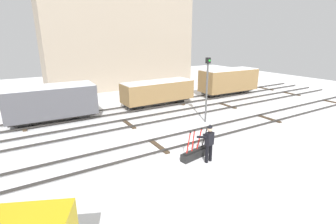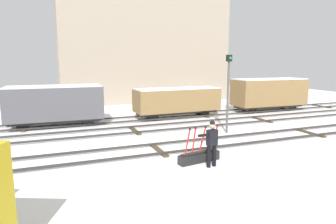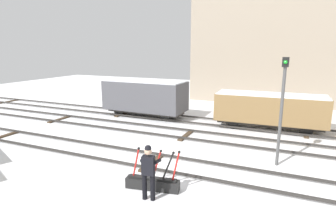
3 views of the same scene
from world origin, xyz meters
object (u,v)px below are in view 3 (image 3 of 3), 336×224
Objects in this scene: signal_post at (282,102)px; switch_lever_frame at (153,182)px; freight_car_back_track at (145,96)px; freight_car_far_end at (270,109)px; rail_worker at (149,169)px.

switch_lever_frame is at bearing -134.07° from signal_post.
freight_car_back_track reaches higher than switch_lever_frame.
signal_post is at bearing -29.34° from freight_car_back_track.
freight_car_back_track is (-8.75, 5.22, -1.16)m from signal_post.
switch_lever_frame is 0.33× the size of freight_car_back_track.
freight_car_back_track is at bearing 178.50° from freight_car_far_end.
freight_car_far_end is at bearing 62.59° from switch_lever_frame.
freight_car_far_end is (7.99, 0.00, -0.20)m from freight_car_back_track.
rail_worker is 9.99m from freight_car_far_end.
rail_worker is 0.29× the size of freight_car_far_end.
rail_worker is 0.32× the size of freight_car_back_track.
switch_lever_frame is 0.43× the size of signal_post.
freight_car_back_track reaches higher than rail_worker.
freight_car_far_end is (2.90, 8.99, 0.97)m from switch_lever_frame.
signal_post is (3.48, 4.39, 1.58)m from rail_worker.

